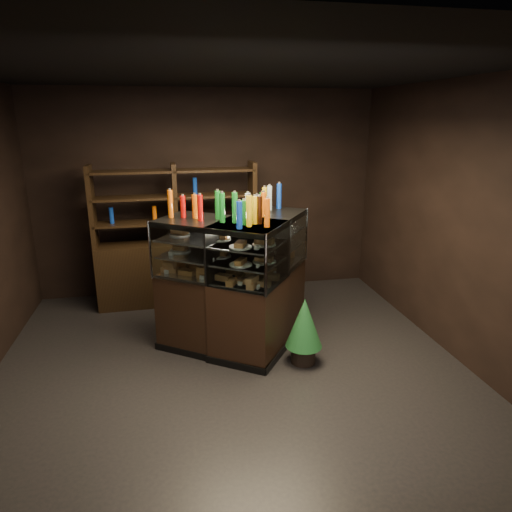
{
  "coord_description": "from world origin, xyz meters",
  "views": [
    {
      "loc": [
        -0.57,
        -4.27,
        2.6
      ],
      "look_at": [
        0.32,
        0.34,
        1.16
      ],
      "focal_mm": 32.0,
      "sensor_mm": 36.0,
      "label": 1
    }
  ],
  "objects": [
    {
      "name": "room_shell",
      "position": [
        0.0,
        0.0,
        1.94
      ],
      "size": [
        5.02,
        5.02,
        3.01
      ],
      "color": "black",
      "rests_on": "ground"
    },
    {
      "name": "food_display",
      "position": [
        0.19,
        0.55,
        1.14
      ],
      "size": [
        1.48,
        1.16,
        0.47
      ],
      "color": "#C17645",
      "rests_on": "display_case"
    },
    {
      "name": "bottles_top",
      "position": [
        0.18,
        0.56,
        1.67
      ],
      "size": [
        1.31,
        1.02,
        0.3
      ],
      "color": "#0F38B2",
      "rests_on": "display_case"
    },
    {
      "name": "display_case",
      "position": [
        0.19,
        0.56,
        0.51
      ],
      "size": [
        1.92,
        1.56,
        1.54
      ],
      "rotation": [
        0.0,
        0.0,
        0.19
      ],
      "color": "black",
      "rests_on": "ground"
    },
    {
      "name": "potted_conifer",
      "position": [
        0.79,
        0.03,
        0.49
      ],
      "size": [
        0.4,
        0.4,
        0.85
      ],
      "rotation": [
        0.0,
        0.0,
        0.41
      ],
      "color": "black",
      "rests_on": "ground"
    },
    {
      "name": "ground",
      "position": [
        0.0,
        0.0,
        0.0
      ],
      "size": [
        5.0,
        5.0,
        0.0
      ],
      "primitive_type": "plane",
      "color": "black",
      "rests_on": "ground"
    },
    {
      "name": "back_shelving",
      "position": [
        -0.49,
        2.05,
        0.61
      ],
      "size": [
        2.26,
        0.48,
        2.0
      ],
      "rotation": [
        0.0,
        0.0,
        0.03
      ],
      "color": "black",
      "rests_on": "ground"
    }
  ]
}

